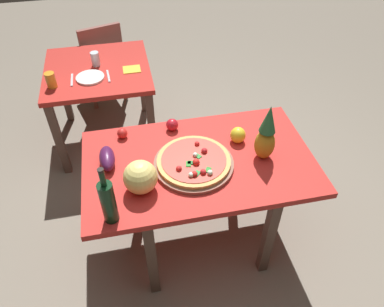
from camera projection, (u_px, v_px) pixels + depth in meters
name	position (u px, v px, depth m)	size (l,w,h in m)	color
ground_plane	(198.00, 232.00, 2.70)	(10.00, 10.00, 0.00)	gray
display_table	(199.00, 170.00, 2.25)	(1.38, 0.82, 0.74)	brown
background_table	(99.00, 80.00, 3.07)	(0.85, 0.85, 0.74)	brown
dining_chair	(101.00, 58.00, 3.63)	(0.50, 0.50, 0.85)	brown
pizza_board	(194.00, 164.00, 2.15)	(0.47, 0.47, 0.03)	brown
pizza	(194.00, 161.00, 2.13)	(0.43, 0.43, 0.06)	#E0A658
wine_bottle	(108.00, 201.00, 1.78)	(0.08, 0.08, 0.36)	black
pineapple_left	(266.00, 136.00, 2.10)	(0.12, 0.12, 0.37)	#B68922
melon	(140.00, 177.00, 1.96)	(0.19, 0.19, 0.19)	#F0DA75
bell_pepper	(238.00, 135.00, 2.29)	(0.10, 0.10, 0.11)	yellow
eggplant	(107.00, 158.00, 2.14)	(0.20, 0.09, 0.09)	#46173F
tomato_at_corner	(172.00, 125.00, 2.38)	(0.08, 0.08, 0.08)	red
tomato_by_bottle	(122.00, 133.00, 2.33)	(0.07, 0.07, 0.07)	red
drinking_glass_juice	(51.00, 80.00, 2.74)	(0.07, 0.07, 0.12)	orange
drinking_glass_water	(95.00, 59.00, 2.98)	(0.07, 0.07, 0.11)	silver
dinner_plate	(90.00, 77.00, 2.86)	(0.22, 0.22, 0.02)	white
fork_utensil	(72.00, 80.00, 2.85)	(0.02, 0.18, 0.01)	silver
knife_utensil	(108.00, 76.00, 2.89)	(0.02, 0.18, 0.01)	silver
napkin_folded	(132.00, 69.00, 2.97)	(0.14, 0.12, 0.01)	yellow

